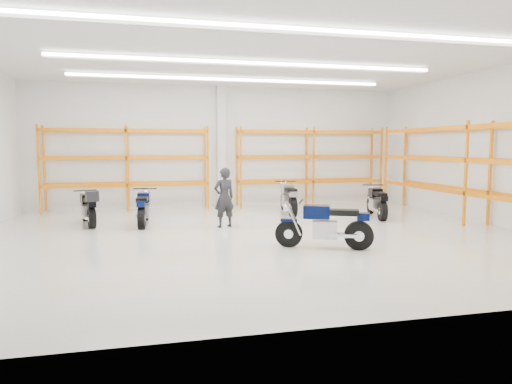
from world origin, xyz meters
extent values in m
plane|color=beige|center=(0.00, 0.00, 0.00)|extent=(14.00, 14.00, 0.00)
cube|color=white|center=(0.00, 6.00, 2.25)|extent=(14.00, 0.02, 4.50)
cube|color=white|center=(0.00, -6.00, 2.25)|extent=(14.00, 0.02, 4.50)
cube|color=white|center=(7.00, 0.00, 2.25)|extent=(0.02, 12.00, 4.50)
cube|color=white|center=(0.00, 0.00, 4.50)|extent=(14.00, 12.00, 0.02)
cube|color=white|center=(0.00, -3.00, 4.40)|extent=(10.00, 0.22, 0.10)
cube|color=white|center=(0.00, 0.50, 4.40)|extent=(10.00, 0.22, 0.10)
cube|color=white|center=(0.00, 3.50, 4.40)|extent=(10.00, 0.22, 0.10)
cylinder|color=black|center=(0.40, -1.48, 0.31)|extent=(0.62, 0.36, 0.62)
cylinder|color=black|center=(1.81, -2.09, 0.32)|extent=(0.66, 0.42, 0.64)
cylinder|color=silver|center=(0.40, -1.48, 0.31)|extent=(0.25, 0.21, 0.21)
cylinder|color=silver|center=(1.81, -2.09, 0.32)|extent=(0.29, 0.28, 0.23)
cube|color=black|center=(0.40, -1.48, 0.62)|extent=(0.40, 0.29, 0.06)
cube|color=#B7B7BC|center=(1.13, -1.79, 0.43)|extent=(0.64, 0.55, 0.39)
cube|color=#A5A5AA|center=(1.49, -1.95, 0.33)|extent=(0.71, 0.40, 0.08)
cube|color=black|center=(0.96, -1.72, 0.82)|extent=(0.67, 0.55, 0.29)
cube|color=black|center=(1.49, -1.95, 0.82)|extent=(0.75, 0.55, 0.12)
cube|color=black|center=(1.89, -2.12, 0.74)|extent=(0.34, 0.31, 0.16)
cylinder|color=black|center=(0.64, -1.58, 1.05)|extent=(0.32, 0.68, 0.04)
sphere|color=silver|center=(0.36, -1.46, 0.89)|extent=(0.20, 0.20, 0.20)
cylinder|color=silver|center=(1.47, -2.12, 0.33)|extent=(0.75, 0.39, 0.09)
cylinder|color=black|center=(-4.59, 3.39, 0.28)|extent=(0.25, 0.57, 0.56)
cylinder|color=black|center=(-4.23, 2.03, 0.29)|extent=(0.31, 0.61, 0.58)
cylinder|color=silver|center=(-4.59, 3.39, 0.28)|extent=(0.18, 0.21, 0.19)
cylinder|color=silver|center=(-4.23, 2.03, 0.29)|extent=(0.23, 0.25, 0.21)
cube|color=black|center=(-4.59, 3.39, 0.56)|extent=(0.22, 0.36, 0.06)
cube|color=#B7B7BC|center=(-4.40, 2.69, 0.39)|extent=(0.45, 0.56, 0.36)
cube|color=#A5A5AA|center=(-4.31, 2.34, 0.30)|extent=(0.28, 0.66, 0.08)
cube|color=black|center=(-4.45, 2.85, 0.75)|extent=(0.44, 0.59, 0.26)
cube|color=black|center=(-4.31, 2.34, 0.75)|extent=(0.43, 0.67, 0.11)
cube|color=black|center=(-4.21, 1.96, 0.68)|extent=(0.26, 0.29, 0.15)
cylinder|color=black|center=(-4.53, 3.16, 0.96)|extent=(0.64, 0.20, 0.03)
sphere|color=silver|center=(-4.60, 3.43, 0.81)|extent=(0.18, 0.18, 0.18)
cylinder|color=silver|center=(-4.45, 2.27, 0.30)|extent=(0.26, 0.70, 0.08)
cube|color=black|center=(-4.18, 1.85, 0.92)|extent=(0.40, 0.43, 0.28)
cylinder|color=black|center=(-2.77, 3.08, 0.30)|extent=(0.16, 0.60, 0.59)
cylinder|color=black|center=(-2.88, 1.60, 0.31)|extent=(0.22, 0.62, 0.61)
cylinder|color=silver|center=(-2.77, 3.08, 0.30)|extent=(0.15, 0.21, 0.20)
cylinder|color=silver|center=(-2.88, 1.60, 0.31)|extent=(0.21, 0.23, 0.22)
cube|color=#081349|center=(-2.77, 3.08, 0.59)|extent=(0.17, 0.37, 0.06)
cube|color=#B7B7BC|center=(-2.83, 2.31, 0.41)|extent=(0.39, 0.54, 0.38)
cube|color=#A5A5AA|center=(-2.86, 1.93, 0.32)|extent=(0.17, 0.70, 0.08)
cube|color=#081349|center=(-2.81, 2.48, 0.79)|extent=(0.38, 0.58, 0.28)
cube|color=black|center=(-2.86, 1.93, 0.79)|extent=(0.34, 0.67, 0.12)
cube|color=#081349|center=(-2.89, 1.52, 0.71)|extent=(0.24, 0.27, 0.16)
cylinder|color=black|center=(-2.79, 2.82, 1.01)|extent=(0.69, 0.09, 0.04)
sphere|color=silver|center=(-2.77, 3.11, 0.85)|extent=(0.19, 0.19, 0.19)
cylinder|color=silver|center=(-3.02, 1.91, 0.32)|extent=(0.15, 0.74, 0.09)
cylinder|color=black|center=(2.00, 4.28, 0.31)|extent=(0.19, 0.63, 0.62)
cylinder|color=black|center=(1.84, 2.73, 0.32)|extent=(0.25, 0.66, 0.64)
cylinder|color=silver|center=(2.00, 4.28, 0.31)|extent=(0.17, 0.22, 0.21)
cylinder|color=silver|center=(1.84, 2.73, 0.32)|extent=(0.23, 0.25, 0.23)
cube|color=gray|center=(2.00, 4.28, 0.62)|extent=(0.19, 0.39, 0.06)
cube|color=#B7B7BC|center=(1.91, 3.48, 0.44)|extent=(0.43, 0.57, 0.39)
cube|color=#A5A5AA|center=(1.87, 3.09, 0.33)|extent=(0.20, 0.73, 0.08)
cube|color=gray|center=(1.93, 3.66, 0.83)|extent=(0.41, 0.61, 0.29)
cube|color=black|center=(1.87, 3.09, 0.83)|extent=(0.38, 0.71, 0.12)
cube|color=gray|center=(1.83, 2.65, 0.75)|extent=(0.25, 0.29, 0.17)
cylinder|color=black|center=(1.97, 4.01, 1.06)|extent=(0.73, 0.11, 0.04)
sphere|color=silver|center=(2.00, 4.32, 0.89)|extent=(0.20, 0.20, 0.20)
cylinder|color=silver|center=(1.71, 3.06, 0.33)|extent=(0.17, 0.78, 0.09)
cylinder|color=black|center=(4.60, 2.78, 0.29)|extent=(0.25, 0.60, 0.59)
cylinder|color=black|center=(4.26, 1.35, 0.30)|extent=(0.31, 0.63, 0.61)
cylinder|color=silver|center=(4.60, 2.78, 0.29)|extent=(0.18, 0.22, 0.20)
cylinder|color=silver|center=(4.26, 1.35, 0.30)|extent=(0.24, 0.26, 0.22)
cube|color=black|center=(4.60, 2.78, 0.59)|extent=(0.22, 0.38, 0.06)
cube|color=#B7B7BC|center=(4.42, 2.03, 0.41)|extent=(0.46, 0.58, 0.37)
cube|color=#A5A5AA|center=(4.33, 1.67, 0.31)|extent=(0.27, 0.70, 0.08)
cube|color=black|center=(4.46, 2.21, 0.79)|extent=(0.45, 0.61, 0.27)
cube|color=black|center=(4.33, 1.67, 0.79)|extent=(0.44, 0.70, 0.12)
cube|color=black|center=(4.24, 1.27, 0.71)|extent=(0.27, 0.30, 0.16)
cylinder|color=black|center=(4.54, 2.53, 1.00)|extent=(0.68, 0.19, 0.04)
sphere|color=silver|center=(4.61, 2.82, 0.84)|extent=(0.19, 0.19, 0.19)
cylinder|color=silver|center=(4.17, 1.67, 0.31)|extent=(0.26, 0.74, 0.09)
imported|color=black|center=(-0.62, 1.40, 0.84)|extent=(0.70, 0.56, 1.68)
cube|color=white|center=(0.00, 5.82, 2.25)|extent=(0.32, 0.32, 4.50)
cube|color=orange|center=(-6.20, 5.88, 1.50)|extent=(0.07, 0.07, 3.00)
cube|color=orange|center=(-6.20, 5.08, 1.50)|extent=(0.07, 0.07, 3.00)
cube|color=orange|center=(-3.40, 5.88, 1.50)|extent=(0.07, 0.07, 3.00)
cube|color=orange|center=(-3.40, 5.08, 1.50)|extent=(0.07, 0.07, 3.00)
cube|color=orange|center=(-0.60, 5.88, 1.50)|extent=(0.07, 0.07, 3.00)
cube|color=orange|center=(-0.60, 5.08, 1.50)|extent=(0.07, 0.07, 3.00)
cube|color=orange|center=(-3.40, 5.88, 0.94)|extent=(5.60, 0.07, 0.12)
cube|color=orange|center=(-3.40, 5.08, 0.94)|extent=(5.60, 0.07, 0.12)
cube|color=orange|center=(-3.40, 5.88, 1.88)|extent=(5.60, 0.07, 0.12)
cube|color=orange|center=(-3.40, 5.08, 1.88)|extent=(5.60, 0.07, 0.12)
cube|color=orange|center=(-3.40, 5.88, 2.81)|extent=(5.60, 0.07, 0.12)
cube|color=orange|center=(-3.40, 5.08, 2.81)|extent=(5.60, 0.07, 0.12)
cube|color=orange|center=(0.60, 5.88, 1.50)|extent=(0.07, 0.07, 3.00)
cube|color=orange|center=(0.60, 5.08, 1.50)|extent=(0.07, 0.07, 3.00)
cube|color=orange|center=(3.40, 5.88, 1.50)|extent=(0.07, 0.07, 3.00)
cube|color=orange|center=(3.40, 5.08, 1.50)|extent=(0.07, 0.07, 3.00)
cube|color=orange|center=(6.20, 5.88, 1.50)|extent=(0.07, 0.07, 3.00)
cube|color=orange|center=(6.20, 5.08, 1.50)|extent=(0.07, 0.07, 3.00)
cube|color=orange|center=(3.40, 5.88, 0.94)|extent=(5.60, 0.07, 0.12)
cube|color=orange|center=(3.40, 5.08, 0.94)|extent=(5.60, 0.07, 0.12)
cube|color=orange|center=(3.40, 5.88, 1.88)|extent=(5.60, 0.07, 0.12)
cube|color=orange|center=(3.40, 5.08, 1.88)|extent=(5.60, 0.07, 0.12)
cube|color=orange|center=(3.40, 5.88, 2.81)|extent=(5.60, 0.07, 0.12)
cube|color=orange|center=(3.40, 5.08, 2.81)|extent=(5.60, 0.07, 0.12)
cube|color=orange|center=(6.88, 0.00, 1.50)|extent=(0.07, 0.07, 3.00)
cube|color=orange|center=(6.08, 0.00, 1.50)|extent=(0.07, 0.07, 3.00)
cube|color=orange|center=(6.88, 4.50, 1.50)|extent=(0.07, 0.07, 3.00)
cube|color=orange|center=(6.08, 4.50, 1.50)|extent=(0.07, 0.07, 3.00)
cube|color=orange|center=(6.88, 0.00, 0.94)|extent=(0.07, 9.00, 0.12)
cube|color=orange|center=(6.08, 0.00, 0.94)|extent=(0.07, 9.00, 0.12)
cube|color=orange|center=(6.88, 0.00, 1.88)|extent=(0.07, 9.00, 0.12)
cube|color=orange|center=(6.08, 0.00, 1.88)|extent=(0.07, 9.00, 0.12)
cube|color=orange|center=(6.88, 0.00, 2.81)|extent=(0.07, 9.00, 0.12)
cube|color=orange|center=(6.08, 0.00, 2.81)|extent=(0.07, 9.00, 0.12)
camera|label=1|loc=(-2.64, -11.18, 2.27)|focal=32.00mm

